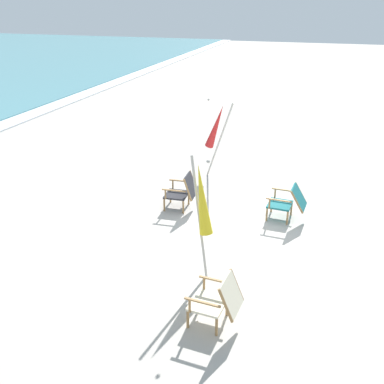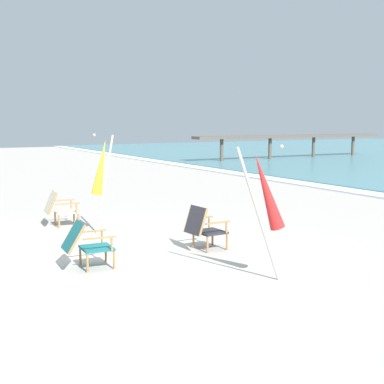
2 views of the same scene
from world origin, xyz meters
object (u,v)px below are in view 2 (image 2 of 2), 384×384
at_px(beach_chair_front_left, 204,227).
at_px(beach_chair_front_right, 86,243).
at_px(beach_chair_back_right, 59,207).
at_px(umbrella_furled_red, 266,193).
at_px(umbrella_furled_yellow, 101,168).

distance_m(beach_chair_front_left, beach_chair_front_right, 2.28).
relative_size(beach_chair_back_right, umbrella_furled_red, 0.40).
height_order(beach_chair_front_right, umbrella_furled_yellow, umbrella_furled_yellow).
xyz_separation_m(beach_chair_front_right, umbrella_furled_yellow, (-2.48, 1.17, 0.95)).
height_order(umbrella_furled_yellow, umbrella_furled_red, umbrella_furled_yellow).
bearing_deg(umbrella_furled_red, beach_chair_back_right, -164.96).
relative_size(beach_chair_front_right, umbrella_furled_red, 0.40).
bearing_deg(beach_chair_front_right, beach_chair_back_right, 170.97).
bearing_deg(umbrella_furled_yellow, beach_chair_back_right, -153.30).
height_order(beach_chair_front_left, beach_chair_front_right, beach_chair_front_left).
distance_m(beach_chair_front_right, umbrella_furled_yellow, 2.90).
bearing_deg(beach_chair_front_right, umbrella_furled_red, 46.94).
bearing_deg(beach_chair_front_right, beach_chair_front_left, 93.84).
relative_size(beach_chair_front_left, beach_chair_front_right, 1.01).
bearing_deg(beach_chair_front_left, umbrella_furled_red, -5.11).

